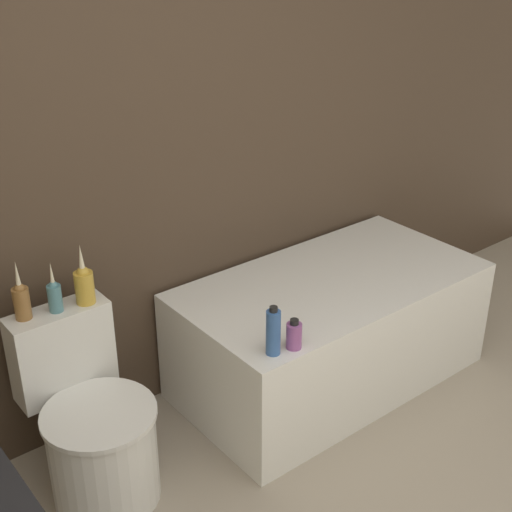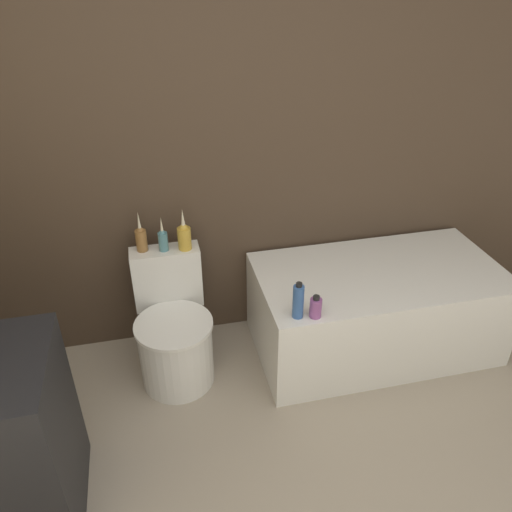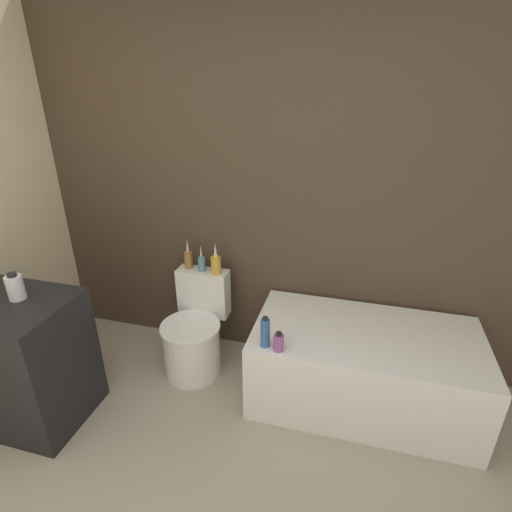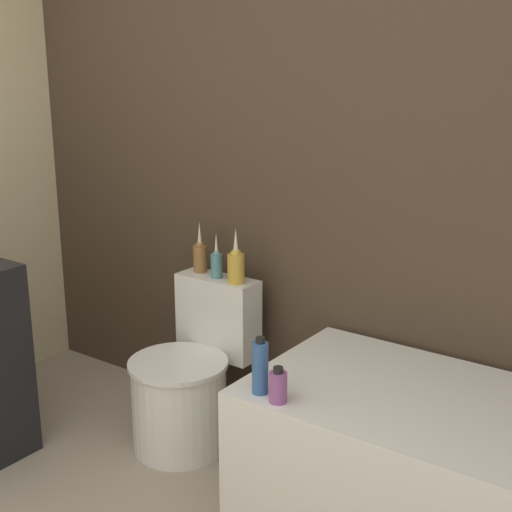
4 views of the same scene
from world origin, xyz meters
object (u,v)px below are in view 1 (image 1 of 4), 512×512
toilet (94,430)px  bathtub (329,329)px  vase_gold (21,299)px  shampoo_bottle_tall (273,332)px  vase_silver (54,295)px  vase_bronze (84,283)px  shampoo_bottle_short (294,335)px

toilet → bathtub: bearing=-1.5°
vase_gold → shampoo_bottle_tall: size_ratio=1.15×
vase_gold → vase_silver: size_ratio=1.15×
vase_gold → toilet: bearing=-63.6°
bathtub → vase_bronze: 1.23m
toilet → vase_gold: vase_gold is taller
toilet → vase_bronze: vase_bronze is taller
vase_gold → bathtub: bearing=-11.3°
bathtub → shampoo_bottle_short: shampoo_bottle_short is taller
shampoo_bottle_short → vase_bronze: bearing=137.1°
shampoo_bottle_tall → shampoo_bottle_short: bearing=-12.9°
vase_silver → shampoo_bottle_short: bearing=-38.3°
shampoo_bottle_tall → shampoo_bottle_short: (0.09, -0.02, -0.04)m
toilet → shampoo_bottle_short: 0.85m
bathtub → shampoo_bottle_short: 0.68m
toilet → vase_gold: (-0.12, 0.23, 0.51)m
shampoo_bottle_tall → vase_bronze: bearing=133.6°
vase_gold → vase_bronze: 0.24m
vase_silver → toilet: bearing=-90.0°
toilet → shampoo_bottle_tall: shampoo_bottle_tall is taller
toilet → shampoo_bottle_tall: (0.61, -0.33, 0.36)m
toilet → shampoo_bottle_tall: 0.78m
shampoo_bottle_short → vase_silver: bearing=141.7°
shampoo_bottle_tall → shampoo_bottle_short: shampoo_bottle_tall is taller
bathtub → shampoo_bottle_tall: shampoo_bottle_tall is taller
bathtub → toilet: size_ratio=2.02×
vase_bronze → vase_silver: bearing=174.7°
bathtub → shampoo_bottle_short: size_ratio=11.42×
toilet → vase_silver: (-0.00, 0.21, 0.50)m
vase_silver → vase_bronze: vase_bronze is taller
vase_bronze → vase_gold: bearing=171.1°
vase_silver → vase_bronze: size_ratio=0.84×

